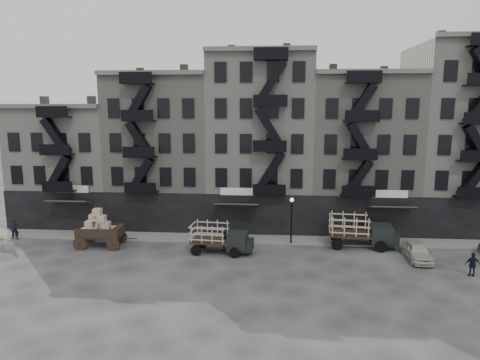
# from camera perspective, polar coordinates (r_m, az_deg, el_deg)

# --- Properties ---
(ground) EXTENTS (140.00, 140.00, 0.00)m
(ground) POSITION_cam_1_polar(r_m,az_deg,el_deg) (36.41, 2.17, -9.80)
(ground) COLOR #38383A
(ground) RESTS_ON ground
(sidewalk) EXTENTS (55.00, 2.50, 0.15)m
(sidewalk) POSITION_cam_1_polar(r_m,az_deg,el_deg) (39.93, 2.39, -7.87)
(sidewalk) COLOR slate
(sidewalk) RESTS_ON ground
(building_west) EXTENTS (10.00, 11.35, 13.20)m
(building_west) POSITION_cam_1_polar(r_m,az_deg,el_deg) (49.32, -21.21, 1.98)
(building_west) COLOR #A8A39A
(building_west) RESTS_ON ground
(building_midwest) EXTENTS (10.00, 11.35, 16.20)m
(building_midwest) POSITION_cam_1_polar(r_m,az_deg,el_deg) (45.71, -9.92, 3.82)
(building_midwest) COLOR gray
(building_midwest) RESTS_ON ground
(building_center) EXTENTS (10.00, 11.35, 18.20)m
(building_center) POSITION_cam_1_polar(r_m,az_deg,el_deg) (44.22, 2.75, 5.05)
(building_center) COLOR #A8A39A
(building_center) RESTS_ON ground
(building_mideast) EXTENTS (10.00, 11.35, 16.20)m
(building_mideast) POSITION_cam_1_polar(r_m,az_deg,el_deg) (45.16, 15.55, 3.52)
(building_mideast) COLOR gray
(building_mideast) RESTS_ON ground
(building_east) EXTENTS (10.00, 11.35, 19.20)m
(building_east) POSITION_cam_1_polar(r_m,az_deg,el_deg) (47.98, 27.48, 4.92)
(building_east) COLOR #A8A39A
(building_east) RESTS_ON ground
(lamp_post) EXTENTS (0.36, 0.36, 4.28)m
(lamp_post) POSITION_cam_1_polar(r_m,az_deg,el_deg) (38.08, 6.89, -4.58)
(lamp_post) COLOR black
(lamp_post) RESTS_ON ground
(horse) EXTENTS (2.07, 1.11, 1.68)m
(horse) POSITION_cam_1_polar(r_m,az_deg,el_deg) (42.63, -28.93, -6.91)
(horse) COLOR silver
(horse) RESTS_ON ground
(wagon) EXTENTS (4.12, 2.29, 3.44)m
(wagon) POSITION_cam_1_polar(r_m,az_deg,el_deg) (39.54, -18.33, -5.71)
(wagon) COLOR black
(wagon) RESTS_ON ground
(stake_truck_west) EXTENTS (5.33, 2.56, 2.59)m
(stake_truck_west) POSITION_cam_1_polar(r_m,az_deg,el_deg) (36.16, -2.70, -7.47)
(stake_truck_west) COLOR black
(stake_truck_west) RESTS_ON ground
(stake_truck_east) EXTENTS (5.98, 2.87, 2.91)m
(stake_truck_east) POSITION_cam_1_polar(r_m,az_deg,el_deg) (38.94, 15.82, -6.28)
(stake_truck_east) COLOR black
(stake_truck_east) RESTS_ON ground
(car_east) EXTENTS (1.81, 4.27, 1.44)m
(car_east) POSITION_cam_1_polar(r_m,az_deg,el_deg) (37.66, 22.58, -8.75)
(car_east) COLOR #BAB5A7
(car_east) RESTS_ON ground
(pedestrian_west) EXTENTS (0.88, 0.79, 2.01)m
(pedestrian_west) POSITION_cam_1_polar(r_m,az_deg,el_deg) (44.72, -27.87, -5.85)
(pedestrian_west) COLOR black
(pedestrian_west) RESTS_ON ground
(pedestrian_mid) EXTENTS (1.01, 0.92, 1.70)m
(pedestrian_mid) POSITION_cam_1_polar(r_m,az_deg,el_deg) (36.88, -2.13, -8.14)
(pedestrian_mid) COLOR black
(pedestrian_mid) RESTS_ON ground
(policeman) EXTENTS (1.07, 0.48, 1.81)m
(policeman) POSITION_cam_1_polar(r_m,az_deg,el_deg) (35.86, 28.61, -9.86)
(policeman) COLOR black
(policeman) RESTS_ON ground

